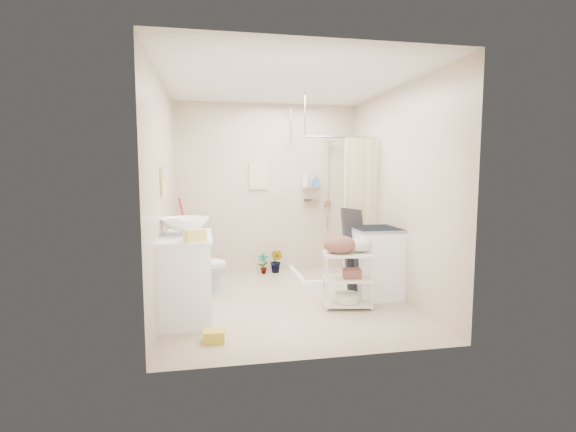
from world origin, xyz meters
name	(u,v)px	position (x,y,z in m)	size (l,w,h in m)	color
floor	(286,301)	(0.00, 0.00, 0.00)	(3.20, 3.20, 0.00)	#BFAB8F
ceiling	(286,81)	(0.00, 0.00, 2.60)	(2.80, 3.20, 0.04)	silver
wall_back	(268,189)	(0.00, 1.60, 1.30)	(2.80, 0.04, 2.60)	beige
wall_front	(322,204)	(0.00, -1.60, 1.30)	(2.80, 0.04, 2.60)	beige
wall_left	(164,195)	(-1.40, 0.00, 1.30)	(0.04, 3.20, 2.60)	beige
wall_right	(397,193)	(1.40, 0.00, 1.30)	(0.04, 3.20, 2.60)	beige
vanity	(186,276)	(-1.16, -0.35, 0.45)	(0.57, 1.01, 0.89)	silver
sink	(185,226)	(-1.16, -0.26, 0.98)	(0.52, 0.52, 0.18)	white
counter_basket	(195,235)	(-1.04, -0.72, 0.94)	(0.19, 0.15, 0.11)	#E1C64A
floor_basket	(214,334)	(-0.87, -1.09, 0.08)	(0.28, 0.22, 0.15)	gold
toilet	(199,266)	(-1.04, 0.53, 0.36)	(0.40, 0.70, 0.71)	white
mop	(185,237)	(-1.27, 1.54, 0.58)	(0.11, 0.11, 1.17)	#BD0214
potted_plant_a	(263,264)	(-0.10, 1.40, 0.16)	(0.17, 0.11, 0.32)	brown
potted_plant_b	(276,261)	(0.10, 1.42, 0.18)	(0.20, 0.16, 0.36)	brown
hanging_towel	(258,176)	(-0.15, 1.58, 1.50)	(0.28, 0.03, 0.42)	beige
towel_ring	(163,180)	(-1.38, -0.20, 1.47)	(0.04, 0.22, 0.34)	#D7C980
tp_holder	(169,245)	(-1.36, 0.05, 0.72)	(0.08, 0.12, 0.14)	white
shower	(330,207)	(0.85, 1.05, 1.05)	(1.10, 1.10, 2.10)	white
shampoo_bottle_a	(306,179)	(0.58, 1.51, 1.45)	(0.10, 0.10, 0.26)	silver
shampoo_bottle_b	(316,181)	(0.75, 1.50, 1.42)	(0.09, 0.09, 0.19)	#3961B8
washing_machine	(376,262)	(1.14, 0.00, 0.44)	(0.59, 0.61, 0.87)	white
laundry_rack	(348,275)	(0.65, -0.36, 0.38)	(0.56, 0.33, 0.77)	beige
ironing_board	(355,252)	(0.87, 0.01, 0.57)	(0.32, 0.10, 1.15)	black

